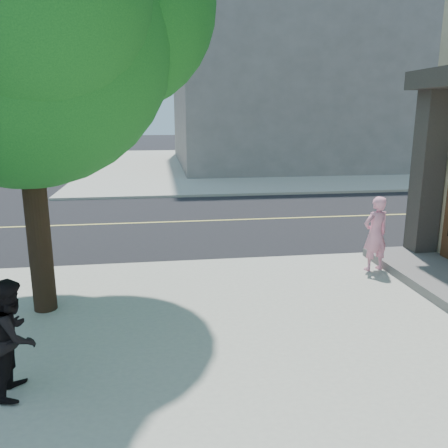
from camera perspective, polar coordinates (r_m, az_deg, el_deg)
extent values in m
plane|color=black|center=(11.42, -25.76, -5.60)|extent=(140.00, 140.00, 0.00)
cube|color=black|center=(15.60, -20.97, -0.23)|extent=(140.00, 9.00, 0.01)
cube|color=#A9A999|center=(33.50, 9.29, 7.53)|extent=(29.00, 25.00, 0.12)
cube|color=slate|center=(10.42, 25.61, -6.14)|extent=(1.60, 4.00, 0.18)
cube|color=#35302B|center=(11.65, 24.11, 6.16)|extent=(0.55, 0.55, 4.20)
cube|color=slate|center=(34.15, 10.36, 19.48)|extent=(18.00, 16.00, 14.00)
imported|color=pink|center=(10.47, 18.41, -1.17)|extent=(0.68, 0.52, 1.66)
imported|color=black|center=(6.26, -24.83, -12.65)|extent=(0.58, 0.73, 1.47)
cylinder|color=black|center=(8.28, -22.51, 2.75)|extent=(0.39, 0.39, 3.92)
sphere|color=#1B6A1F|center=(8.24, -24.26, 20.88)|extent=(4.79, 4.79, 4.79)
sphere|color=#1B6A1F|center=(8.78, -14.34, 25.44)|extent=(3.70, 3.70, 3.70)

